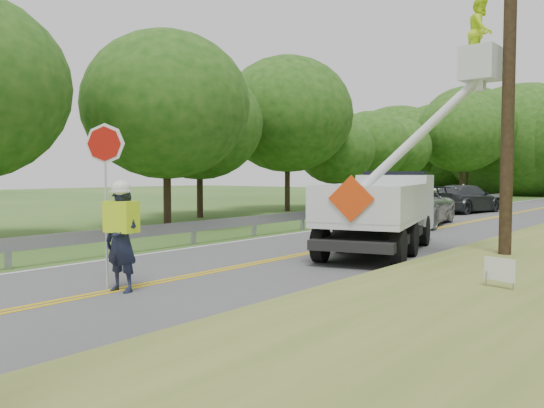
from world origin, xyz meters
The scene contains 10 objects.
ground centered at (0.00, 0.00, 0.00)m, with size 140.00×140.00×0.00m, color #30561D.
road centered at (0.00, 14.00, 0.01)m, with size 7.20×96.00×0.03m.
guardrail centered at (-4.02, 14.91, 0.55)m, with size 0.18×48.00×0.77m.
treeline_left centered at (-10.49, 30.16, 5.59)m, with size 10.38×55.50×10.89m.
flagger centered at (0.18, 1.18, 1.18)m, with size 1.20×0.60×3.26m.
bucket_truck centered at (1.41, 10.05, 1.52)m, with size 5.30×7.11×6.65m.
suv_silver centered at (-1.54, 17.90, 0.88)m, with size 2.86×6.20×1.72m, color silver.
suv_darkgrey centered at (-2.43, 26.80, 0.83)m, with size 2.27×5.59×1.62m, color #33373B.
stop_sign_permanent centered at (-4.67, 22.55, 1.40)m, with size 0.45×0.12×2.16m.
yard_sign centered at (6.16, 4.71, 0.60)m, with size 0.56×0.16×0.83m.
Camera 1 is at (9.10, -5.20, 2.30)m, focal length 36.52 mm.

